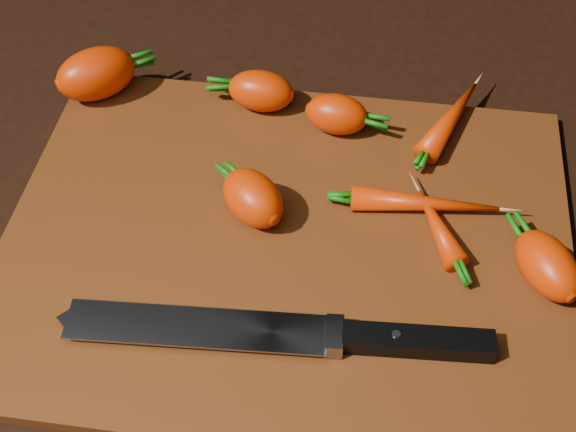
# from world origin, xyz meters

# --- Properties ---
(ground) EXTENTS (2.00, 2.00, 0.01)m
(ground) POSITION_xyz_m (0.00, 0.00, -0.01)
(ground) COLOR black
(cutting_board) EXTENTS (0.50, 0.40, 0.01)m
(cutting_board) POSITION_xyz_m (0.00, 0.00, 0.01)
(cutting_board) COLOR #693010
(cutting_board) RESTS_ON ground
(carrot_0) EXTENTS (0.10, 0.09, 0.05)m
(carrot_0) POSITION_xyz_m (-0.22, 0.17, 0.04)
(carrot_0) COLOR #E83000
(carrot_0) RESTS_ON cutting_board
(carrot_1) EXTENTS (0.08, 0.08, 0.05)m
(carrot_1) POSITION_xyz_m (-0.03, 0.02, 0.03)
(carrot_1) COLOR #E83000
(carrot_1) RESTS_ON cutting_board
(carrot_2) EXTENTS (0.07, 0.05, 0.04)m
(carrot_2) POSITION_xyz_m (-0.05, 0.17, 0.03)
(carrot_2) COLOR #E83000
(carrot_2) RESTS_ON cutting_board
(carrot_3) EXTENTS (0.07, 0.05, 0.04)m
(carrot_3) POSITION_xyz_m (0.03, 0.15, 0.03)
(carrot_3) COLOR #E83000
(carrot_3) RESTS_ON cutting_board
(carrot_4) EXTENTS (0.07, 0.08, 0.04)m
(carrot_4) POSITION_xyz_m (0.22, -0.02, 0.03)
(carrot_4) COLOR #E83000
(carrot_4) RESTS_ON cutting_board
(carrot_5) EXTENTS (0.07, 0.12, 0.03)m
(carrot_5) POSITION_xyz_m (0.14, 0.17, 0.02)
(carrot_5) COLOR #E83000
(carrot_5) RESTS_ON cutting_board
(carrot_6) EXTENTS (0.13, 0.03, 0.02)m
(carrot_6) POSITION_xyz_m (0.12, 0.05, 0.02)
(carrot_6) COLOR #E83000
(carrot_6) RESTS_ON cutting_board
(carrot_7) EXTENTS (0.05, 0.09, 0.02)m
(carrot_7) POSITION_xyz_m (0.13, 0.02, 0.02)
(carrot_7) COLOR #E83000
(carrot_7) RESTS_ON cutting_board
(knife) EXTENTS (0.34, 0.05, 0.02)m
(knife) POSITION_xyz_m (-0.04, -0.11, 0.02)
(knife) COLOR gray
(knife) RESTS_ON cutting_board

